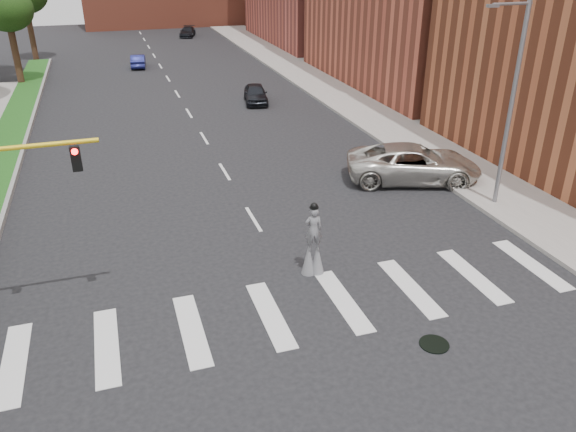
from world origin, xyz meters
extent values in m
plane|color=black|center=(0.00, 0.00, 0.00)|extent=(160.00, 160.00, 0.00)
cube|color=#184A15|center=(-11.50, 20.00, 0.12)|extent=(2.00, 60.00, 0.25)
cube|color=gray|center=(-10.45, 20.00, 0.14)|extent=(0.20, 60.00, 0.28)
cube|color=gray|center=(12.50, 25.00, 0.09)|extent=(5.00, 90.00, 0.18)
cylinder|color=black|center=(3.00, -2.00, 0.02)|extent=(0.90, 0.90, 0.04)
cylinder|color=slate|center=(11.00, 6.00, 4.50)|extent=(0.20, 0.20, 9.00)
cylinder|color=slate|center=(10.20, 6.00, 8.80)|extent=(1.80, 0.12, 0.12)
cube|color=slate|center=(9.30, 6.00, 8.75)|extent=(0.50, 0.18, 0.12)
cylinder|color=gold|center=(-8.40, 3.00, 5.80)|extent=(5.20, 0.14, 0.14)
cube|color=black|center=(-6.50, 3.00, 5.30)|extent=(0.28, 0.18, 0.75)
cylinder|color=#FF0C0C|center=(-6.50, 2.90, 5.55)|extent=(0.18, 0.06, 0.18)
cylinder|color=#342014|center=(1.09, 2.98, 0.47)|extent=(0.07, 0.07, 0.94)
cylinder|color=#342014|center=(0.78, 3.05, 0.47)|extent=(0.07, 0.07, 0.94)
cone|color=slate|center=(1.09, 2.98, 0.59)|extent=(0.52, 0.52, 1.17)
cone|color=slate|center=(0.78, 3.05, 0.59)|extent=(0.52, 0.52, 1.17)
imported|color=slate|center=(0.93, 3.01, 1.79)|extent=(0.69, 0.53, 1.71)
sphere|color=black|center=(0.93, 3.01, 2.71)|extent=(0.26, 0.26, 0.26)
cylinder|color=black|center=(0.93, 3.01, 2.66)|extent=(0.34, 0.34, 0.02)
cube|color=yellow|center=(0.96, 3.15, 2.26)|extent=(0.22, 0.05, 0.10)
imported|color=beige|center=(8.87, 9.84, 0.93)|extent=(7.30, 5.05, 1.85)
imported|color=black|center=(5.31, 27.37, 0.69)|extent=(2.33, 4.30, 1.39)
imported|color=navy|center=(-2.07, 44.02, 0.62)|extent=(1.70, 3.88, 1.24)
imported|color=black|center=(5.63, 62.62, 0.61)|extent=(2.82, 4.54, 1.23)
cylinder|color=#342014|center=(-12.23, 39.38, 2.55)|extent=(0.56, 0.56, 5.09)
ellipsoid|color=black|center=(-12.23, 39.38, 6.14)|extent=(4.19, 4.19, 3.56)
cylinder|color=#342014|center=(-11.93, 51.44, 2.64)|extent=(0.56, 0.56, 5.29)
camera|label=1|loc=(-5.39, -13.51, 10.92)|focal=35.00mm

